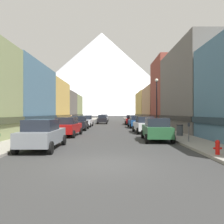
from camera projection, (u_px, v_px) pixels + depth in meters
name	position (u px, v px, depth m)	size (l,w,h in m)	color
ground_plane	(104.00, 164.00, 9.24)	(400.00, 400.00, 0.00)	#333333
sidewalk_left	(80.00, 123.00, 44.26)	(2.50, 100.00, 0.15)	gray
sidewalk_right	(142.00, 123.00, 44.23)	(2.50, 100.00, 0.15)	gray
storefront_left_1	(13.00, 99.00, 25.07)	(7.38, 11.11, 7.78)	slate
storefront_left_2	(37.00, 104.00, 35.84)	(9.37, 9.94, 7.39)	#D8B259
storefront_left_3	(53.00, 108.00, 45.32)	(9.09, 8.61, 6.54)	#66605B
storefront_left_4	(61.00, 109.00, 54.15)	(10.04, 8.66, 6.48)	#8C9966
storefront_right_1	(211.00, 91.00, 25.93)	(9.35, 12.96, 9.84)	#66605B
storefront_right_2	(185.00, 94.00, 36.69)	(10.22, 8.49, 11.16)	brown
storefront_right_3	(166.00, 106.00, 47.05)	(8.78, 11.49, 7.67)	tan
storefront_right_4	(153.00, 107.00, 60.31)	(8.55, 13.88, 7.86)	#D8B259
car_left_0	(43.00, 134.00, 13.04)	(2.09, 4.42, 1.78)	slate
car_left_1	(68.00, 126.00, 20.47)	(2.25, 4.48, 1.78)	#9E1111
car_left_2	(80.00, 123.00, 27.93)	(2.14, 4.44, 1.78)	black
car_left_3	(86.00, 121.00, 34.58)	(2.11, 4.42, 1.78)	silver
car_right_0	(157.00, 129.00, 17.08)	(2.25, 4.48, 1.78)	#265933
car_right_1	(145.00, 125.00, 23.62)	(2.20, 4.46, 1.78)	silver
car_right_2	(136.00, 122.00, 31.92)	(2.18, 4.45, 1.78)	#19478C
car_right_3	(131.00, 120.00, 40.26)	(2.16, 4.45, 1.78)	#9E1111
car_driving_0	(105.00, 118.00, 55.10)	(2.06, 4.40, 1.78)	slate
car_driving_1	(103.00, 119.00, 44.18)	(2.06, 4.40, 1.78)	black
fire_hydrant_near	(218.00, 147.00, 10.60)	(0.40, 0.22, 0.70)	red
parking_meter_near	(189.00, 129.00, 15.45)	(0.14, 0.10, 1.33)	#595960
trash_bin_right	(180.00, 130.00, 19.45)	(0.59, 0.59, 0.98)	#4C5156
pedestrian_0	(72.00, 120.00, 35.59)	(0.36, 0.36, 1.72)	brown
streetlamp_right	(157.00, 97.00, 24.60)	(0.36, 0.36, 5.86)	black
mountain_backdrop	(102.00, 74.00, 269.48)	(210.85, 210.85, 100.80)	silver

